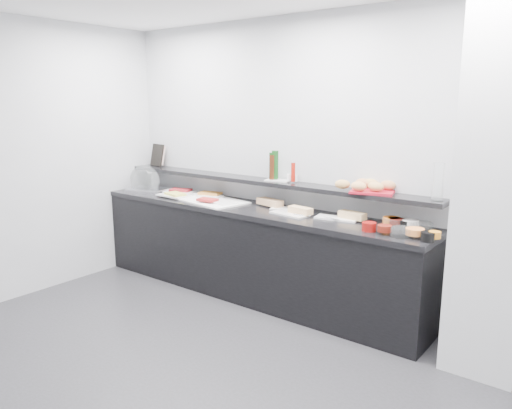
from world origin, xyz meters
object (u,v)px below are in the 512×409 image
Objects in this scene: framed_print at (157,155)px; condiment_tray at (278,180)px; sandwich_plate_mid at (289,214)px; bread_tray at (372,192)px; carafe at (438,182)px; cloche_base at (150,189)px.

framed_print is 1.79m from condiment_tray.
sandwich_plate_mid is 0.47m from condiment_tray.
bread_tray is at bearing 25.48° from sandwich_plate_mid.
framed_print is at bearing 162.58° from bread_tray.
condiment_tray is at bearing 148.00° from sandwich_plate_mid.
framed_print is at bearing 178.30° from carafe.
bread_tray is (0.69, 0.22, 0.25)m from sandwich_plate_mid.
carafe is (3.34, -0.10, 0.02)m from framed_print.
cloche_base is 1.98× the size of condiment_tray.
carafe is (1.55, -0.06, 0.14)m from condiment_tray.
framed_print is 3.34m from carafe.
sandwich_plate_mid is 0.77m from bread_tray.
condiment_tray is at bearing 8.74° from framed_print.
carafe reaches higher than sandwich_plate_mid.
bread_tray reaches higher than cloche_base.
condiment_tray reaches higher than cloche_base.
carafe is at bearing 8.41° from framed_print.
bread_tray is at bearing -6.21° from cloche_base.
condiment_tray is 0.79× the size of carafe.
condiment_tray is (1.79, -0.04, -0.12)m from framed_print.
carafe is (1.24, 0.20, 0.39)m from sandwich_plate_mid.
bread_tray is (1.00, -0.03, 0.00)m from condiment_tray.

